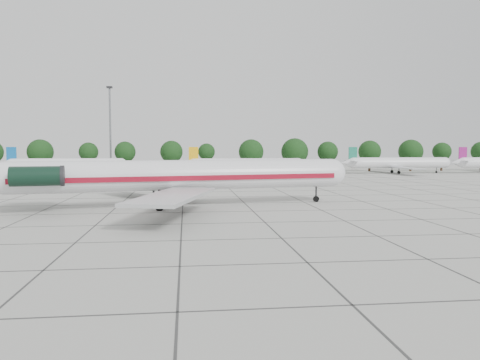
{
  "coord_description": "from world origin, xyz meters",
  "views": [
    {
      "loc": [
        -7.58,
        -52.32,
        7.25
      ],
      "look_at": [
        -1.36,
        1.26,
        3.5
      ],
      "focal_mm": 35.0,
      "sensor_mm": 36.0,
      "label": 1
    }
  ],
  "objects_px": {
    "main_airliner": "(162,175)",
    "bg_airliner_d": "(398,163)",
    "bg_airliner_c": "(245,164)",
    "floodlight_mast": "(110,124)",
    "bg_airliner_b": "(66,165)"
  },
  "relations": [
    {
      "from": "bg_airliner_c",
      "to": "bg_airliner_d",
      "type": "bearing_deg",
      "value": 7.98
    },
    {
      "from": "main_airliner",
      "to": "bg_airliner_d",
      "type": "xyz_separation_m",
      "value": [
        62.09,
        67.99,
        -1.02
      ]
    },
    {
      "from": "bg_airliner_d",
      "to": "floodlight_mast",
      "type": "distance_m",
      "value": 84.67
    },
    {
      "from": "bg_airliner_b",
      "to": "main_airliner",
      "type": "bearing_deg",
      "value": -67.6
    },
    {
      "from": "floodlight_mast",
      "to": "bg_airliner_b",
      "type": "bearing_deg",
      "value": -111.51
    },
    {
      "from": "main_airliner",
      "to": "bg_airliner_c",
      "type": "bearing_deg",
      "value": 63.66
    },
    {
      "from": "bg_airliner_c",
      "to": "bg_airliner_b",
      "type": "bearing_deg",
      "value": 173.59
    },
    {
      "from": "bg_airliner_d",
      "to": "floodlight_mast",
      "type": "height_order",
      "value": "floodlight_mast"
    },
    {
      "from": "bg_airliner_b",
      "to": "bg_airliner_c",
      "type": "xyz_separation_m",
      "value": [
        45.68,
        -5.14,
        0.0
      ]
    },
    {
      "from": "main_airliner",
      "to": "bg_airliner_c",
      "type": "height_order",
      "value": "main_airliner"
    },
    {
      "from": "main_airliner",
      "to": "bg_airliner_d",
      "type": "distance_m",
      "value": 92.08
    },
    {
      "from": "bg_airliner_c",
      "to": "floodlight_mast",
      "type": "distance_m",
      "value": 46.9
    },
    {
      "from": "bg_airliner_b",
      "to": "floodlight_mast",
      "type": "distance_m",
      "value": 24.74
    },
    {
      "from": "bg_airliner_c",
      "to": "bg_airliner_d",
      "type": "relative_size",
      "value": 1.0
    },
    {
      "from": "main_airliner",
      "to": "floodlight_mast",
      "type": "height_order",
      "value": "floodlight_mast"
    }
  ]
}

